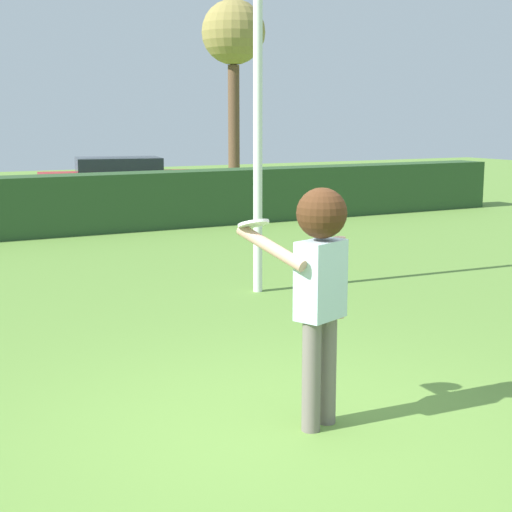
% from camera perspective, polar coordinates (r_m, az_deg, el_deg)
% --- Properties ---
extents(ground_plane, '(60.00, 60.00, 0.00)m').
position_cam_1_polar(ground_plane, '(5.93, 2.00, -12.69)').
color(ground_plane, olive).
extents(person, '(0.74, 0.66, 1.80)m').
position_cam_1_polar(person, '(5.70, 4.69, -1.26)').
color(person, slate).
rests_on(person, ground).
extents(frisbee, '(0.24, 0.23, 0.10)m').
position_cam_1_polar(frisbee, '(5.73, -0.18, 2.38)').
color(frisbee, white).
extents(lamppost, '(0.24, 0.24, 6.09)m').
position_cam_1_polar(lamppost, '(10.25, 0.14, 16.07)').
color(lamppost, silver).
rests_on(lamppost, ground).
extents(hedge_row, '(23.94, 0.90, 1.18)m').
position_cam_1_polar(hedge_row, '(15.76, -17.99, 3.38)').
color(hedge_row, '#2C4D28').
rests_on(hedge_row, ground).
extents(parked_car_red, '(4.47, 2.55, 1.25)m').
position_cam_1_polar(parked_car_red, '(21.32, -10.02, 5.61)').
color(parked_car_red, '#B21E1E').
rests_on(parked_car_red, ground).
extents(maple_tree, '(2.12, 2.12, 6.16)m').
position_cam_1_polar(maple_tree, '(26.84, -1.66, 15.68)').
color(maple_tree, brown).
rests_on(maple_tree, ground).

